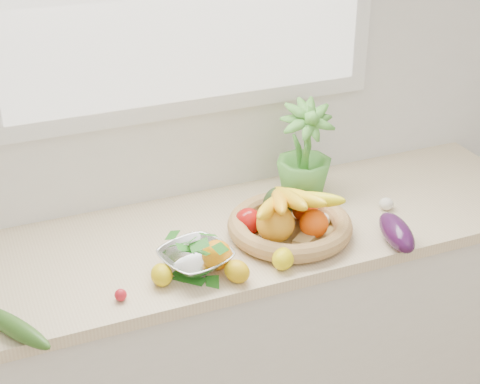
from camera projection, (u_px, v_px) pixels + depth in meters
name	position (u px, v px, depth m)	size (l,w,h in m)	color
back_wall	(187.00, 69.00, 2.36)	(4.50, 0.02, 2.70)	white
counter_cabinet	(224.00, 350.00, 2.55)	(2.20, 0.58, 0.86)	silver
countertop	(223.00, 239.00, 2.34)	(2.24, 0.62, 0.04)	beige
orange_loose	(217.00, 255.00, 2.14)	(0.09, 0.09, 0.09)	orange
lemon_a	(162.00, 275.00, 2.07)	(0.06, 0.08, 0.06)	#DABB0B
lemon_b	(283.00, 259.00, 2.14)	(0.06, 0.08, 0.06)	yellow
lemon_c	(237.00, 271.00, 2.08)	(0.06, 0.08, 0.06)	#DDA90C
apple	(248.00, 221.00, 2.31)	(0.09, 0.09, 0.09)	#AC100D
ginger	(308.00, 239.00, 2.26)	(0.12, 0.05, 0.04)	tan
garlic_a	(321.00, 220.00, 2.36)	(0.06, 0.06, 0.05)	white
garlic_b	(386.00, 204.00, 2.46)	(0.05, 0.05, 0.04)	white
garlic_c	(288.00, 223.00, 2.35)	(0.05, 0.05, 0.04)	white
eggplant	(397.00, 232.00, 2.25)	(0.08, 0.21, 0.08)	#320E36
cucumber	(14.00, 327.00, 1.87)	(0.05, 0.28, 0.05)	#2C5619
radish	(121.00, 295.00, 2.01)	(0.03, 0.03, 0.03)	red
potted_herb	(305.00, 151.00, 2.47)	(0.19, 0.19, 0.34)	#4D9A38
fruit_basket	(289.00, 220.00, 2.30)	(0.41, 0.41, 0.19)	#AB8E4C
colander_with_spinach	(196.00, 254.00, 2.12)	(0.25, 0.25, 0.11)	white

